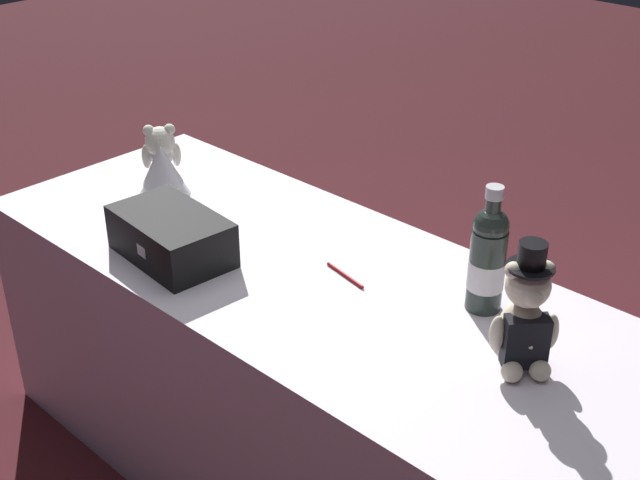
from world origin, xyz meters
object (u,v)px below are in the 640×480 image
at_px(teddy_bear_bride, 162,166).
at_px(champagne_bottle, 488,258).
at_px(signing_pen, 344,274).
at_px(gift_case_black, 171,236).
at_px(teddy_bear_groom, 525,319).

xyz_separation_m(teddy_bear_bride, champagne_bottle, (1.01, 0.14, 0.04)).
height_order(teddy_bear_bride, champagne_bottle, champagne_bottle).
relative_size(signing_pen, gift_case_black, 0.44).
xyz_separation_m(signing_pen, gift_case_black, (-0.38, -0.23, 0.06)).
bearing_deg(signing_pen, gift_case_black, -148.93).
distance_m(teddy_bear_bride, champagne_bottle, 1.02).
xyz_separation_m(teddy_bear_groom, champagne_bottle, (-0.18, 0.14, 0.01)).
height_order(teddy_bear_groom, champagne_bottle, champagne_bottle).
distance_m(champagne_bottle, gift_case_black, 0.79).
height_order(champagne_bottle, gift_case_black, champagne_bottle).
bearing_deg(teddy_bear_bride, gift_case_black, -34.20).
xyz_separation_m(teddy_bear_groom, gift_case_black, (-0.89, -0.21, -0.06)).
bearing_deg(teddy_bear_groom, gift_case_black, -166.68).
bearing_deg(signing_pen, champagne_bottle, 19.72).
height_order(teddy_bear_groom, teddy_bear_bride, teddy_bear_groom).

